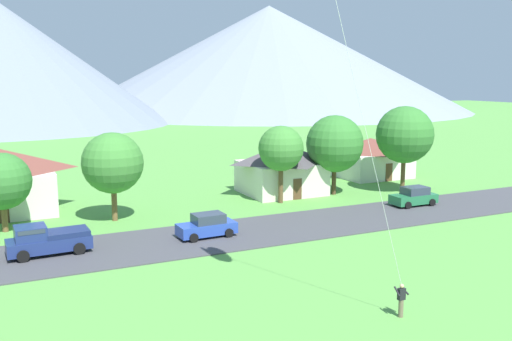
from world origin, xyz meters
The scene contains 13 objects.
road_strip centered at (0.00, 29.74, 0.04)m, with size 160.00×7.85×0.08m, color #424247.
mountain_west_ridge centered at (74.90, 170.95, 17.88)m, with size 137.24×137.24×35.76m, color gray.
house_leftmost centered at (25.50, 45.50, 2.32)m, with size 8.32×7.60×4.48m.
house_left_center centered at (-13.71, 44.24, 2.87)m, with size 9.06×8.05×5.55m.
house_right_center centered at (11.66, 41.45, 2.52)m, with size 7.92×7.20×4.87m.
tree_near_left centered at (16.08, 38.64, 5.03)m, with size 5.58×5.58×7.84m.
tree_left_of_center centered at (-13.64, 37.78, 3.84)m, with size 4.26×4.26×5.98m.
tree_center centered at (9.60, 37.59, 5.03)m, with size 4.15×4.15×7.13m.
tree_near_right centered at (-5.54, 37.58, 4.71)m, with size 4.89×4.89×7.17m.
tree_far_right centered at (23.01, 36.70, 5.79)m, with size 5.69×5.69×8.66m.
parked_car_blue_west_end centered at (-0.47, 29.85, 0.87)m, with size 4.27×2.22×1.68m.
parked_car_green_mid_east centered at (19.79, 31.29, 0.87)m, with size 4.22×2.13×1.68m.
pickup_truck_navy_west_side centered at (-11.30, 30.46, 1.06)m, with size 5.28×2.50×1.99m.
Camera 1 is at (-13.86, -6.86, 11.47)m, focal length 39.09 mm.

